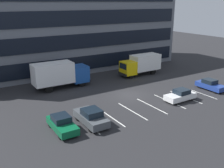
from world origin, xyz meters
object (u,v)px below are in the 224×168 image
at_px(box_truck_blue, 60,74).
at_px(box_truck_yellow, 141,64).
at_px(sedan_navy, 210,85).
at_px(sedan_charcoal, 91,117).
at_px(sedan_white, 181,95).
at_px(sedan_forest, 62,124).

xyz_separation_m(box_truck_blue, box_truck_yellow, (13.82, -0.58, -0.21)).
height_order(box_truck_yellow, sedan_navy, box_truck_yellow).
distance_m(sedan_navy, sedan_charcoal, 18.83).
bearing_deg(sedan_white, sedan_navy, 6.91).
relative_size(box_truck_yellow, sedan_white, 1.77).
height_order(box_truck_yellow, sedan_white, box_truck_yellow).
relative_size(sedan_white, sedan_forest, 0.97).
bearing_deg(sedan_navy, sedan_white, -173.09).
distance_m(box_truck_yellow, sedan_charcoal, 19.41).
distance_m(box_truck_blue, box_truck_yellow, 13.83).
bearing_deg(sedan_white, sedan_charcoal, 179.18).
height_order(box_truck_yellow, sedan_charcoal, box_truck_yellow).
relative_size(box_truck_yellow, sedan_forest, 1.71).
distance_m(box_truck_blue, sedan_white, 16.46).
distance_m(box_truck_yellow, sedan_white, 12.39).
bearing_deg(box_truck_blue, sedan_forest, -110.64).
relative_size(sedan_navy, sedan_charcoal, 0.89).
bearing_deg(sedan_forest, box_truck_blue, 69.36).
distance_m(sedan_white, sedan_forest, 15.19).
bearing_deg(sedan_navy, box_truck_yellow, 107.00).
bearing_deg(box_truck_blue, sedan_navy, -34.19).
relative_size(box_truck_blue, sedan_forest, 1.91).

